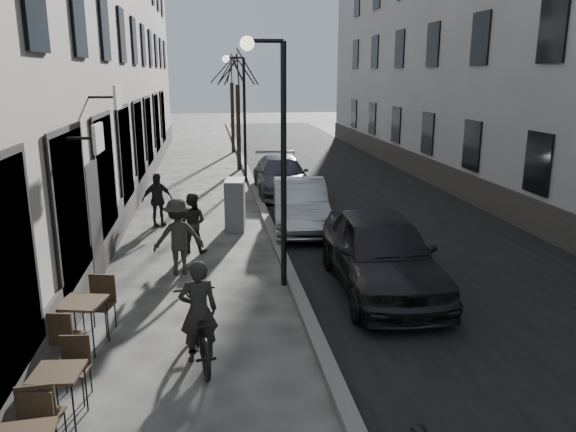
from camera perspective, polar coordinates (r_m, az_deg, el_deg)
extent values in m
cube|color=black|center=(22.28, 5.98, 2.84)|extent=(7.30, 60.00, 0.00)
cube|color=slate|center=(21.69, -3.43, 2.74)|extent=(0.25, 60.00, 0.12)
cylinder|color=black|center=(11.44, -0.45, 4.76)|extent=(0.12, 0.12, 5.00)
cylinder|color=black|center=(11.26, -2.32, 17.36)|extent=(0.70, 0.08, 0.08)
sphere|color=#FFF2CC|center=(11.22, -4.18, 17.09)|extent=(0.28, 0.28, 0.28)
cylinder|color=black|center=(23.31, -4.42, 9.59)|extent=(0.12, 0.12, 5.00)
cylinder|color=black|center=(23.22, -5.44, 15.72)|extent=(0.70, 0.08, 0.08)
sphere|color=#FFF2CC|center=(23.20, -6.34, 15.58)|extent=(0.28, 0.28, 0.28)
cylinder|color=black|center=(26.33, -5.06, 8.91)|extent=(0.20, 0.20, 3.90)
cylinder|color=black|center=(32.30, -5.65, 9.88)|extent=(0.20, 0.20, 3.90)
cube|color=black|center=(7.93, -22.41, -14.49)|extent=(0.66, 0.66, 0.04)
cylinder|color=black|center=(7.99, -24.56, -17.54)|extent=(0.02, 0.02, 0.70)
cylinder|color=black|center=(7.82, -20.94, -17.88)|extent=(0.02, 0.02, 0.70)
cylinder|color=black|center=(8.39, -23.28, -15.79)|extent=(0.02, 0.02, 0.70)
cylinder|color=black|center=(8.23, -19.84, -16.05)|extent=(0.02, 0.02, 0.70)
cube|color=black|center=(9.72, -20.26, -8.26)|extent=(0.82, 0.82, 0.04)
cylinder|color=black|center=(9.77, -22.32, -11.00)|extent=(0.03, 0.03, 0.79)
cylinder|color=black|center=(9.53, -19.20, -11.37)|extent=(0.03, 0.03, 0.79)
cylinder|color=black|center=(10.23, -20.85, -9.70)|extent=(0.03, 0.03, 0.79)
cylinder|color=black|center=(10.00, -17.85, -10.00)|extent=(0.03, 0.03, 0.79)
cube|color=slate|center=(16.17, -5.40, 1.14)|extent=(0.65, 1.03, 1.47)
imported|color=black|center=(9.05, -9.00, -11.37)|extent=(0.93, 2.00, 1.01)
imported|color=black|center=(8.91, -9.08, -9.51)|extent=(0.65, 0.47, 1.65)
imported|color=#282622|center=(14.27, -9.72, -0.68)|extent=(0.88, 0.78, 1.52)
imported|color=#2D2B27|center=(12.74, -11.07, -2.06)|extent=(1.20, 0.80, 1.73)
imported|color=black|center=(16.94, -13.15, 1.62)|extent=(1.00, 0.74, 1.58)
imported|color=black|center=(11.74, 9.44, -3.65)|extent=(2.10, 4.86, 1.63)
imported|color=#989CA1|center=(16.29, 1.23, 1.17)|extent=(1.87, 4.36, 1.40)
imported|color=#3F414A|center=(21.11, -0.69, 4.15)|extent=(1.94, 4.69, 1.36)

